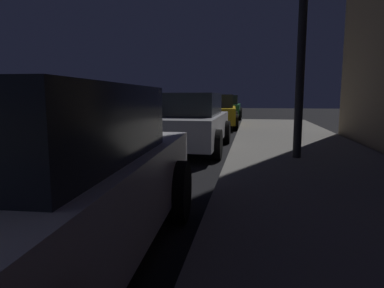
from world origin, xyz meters
name	(u,v)px	position (x,y,z in m)	size (l,w,h in m)	color
car_white	(27,184)	(2.85, 1.96, 0.71)	(2.18, 4.17, 1.43)	silver
car_silver	(187,122)	(2.85, 8.13, 0.71)	(2.03, 4.19, 1.43)	#B7B7BF
car_yellow_cab	(214,111)	(2.85, 14.54, 0.70)	(2.27, 4.58, 1.43)	gold
car_green	(225,107)	(2.85, 20.44, 0.70)	(2.12, 4.36, 1.43)	#19592D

